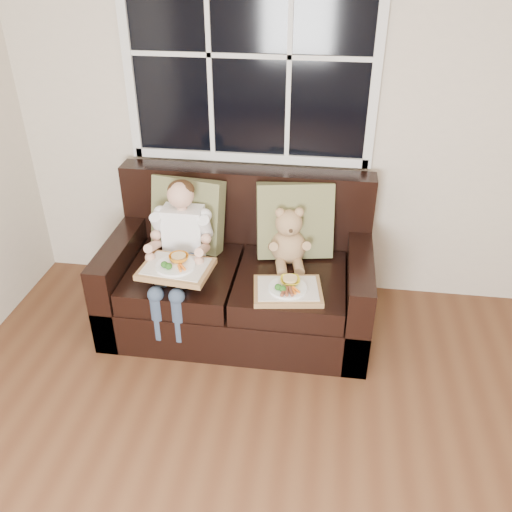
% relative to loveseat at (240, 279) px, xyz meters
% --- Properties ---
extents(room_walls, '(4.52, 5.02, 2.71)m').
position_rel_loveseat_xyz_m(room_walls, '(0.64, -2.02, 1.28)').
color(room_walls, beige).
rests_on(room_walls, ground).
extents(window_back, '(1.62, 0.04, 1.37)m').
position_rel_loveseat_xyz_m(window_back, '(0.00, 0.46, 1.34)').
color(window_back, black).
rests_on(window_back, room_walls).
extents(loveseat, '(1.70, 0.92, 0.96)m').
position_rel_loveseat_xyz_m(loveseat, '(0.00, 0.00, 0.00)').
color(loveseat, black).
rests_on(loveseat, ground).
extents(pillow_left, '(0.52, 0.31, 0.50)m').
position_rel_loveseat_xyz_m(pillow_left, '(-0.37, 0.15, 0.38)').
color(pillow_left, olive).
rests_on(pillow_left, loveseat).
extents(pillow_right, '(0.52, 0.31, 0.51)m').
position_rel_loveseat_xyz_m(pillow_right, '(0.34, 0.15, 0.39)').
color(pillow_right, olive).
rests_on(pillow_right, loveseat).
extents(child, '(0.37, 0.59, 0.85)m').
position_rel_loveseat_xyz_m(child, '(-0.36, -0.12, 0.33)').
color(child, white).
rests_on(child, loveseat).
extents(teddy_bear, '(0.26, 0.32, 0.40)m').
position_rel_loveseat_xyz_m(teddy_bear, '(0.31, 0.03, 0.30)').
color(teddy_bear, tan).
rests_on(teddy_bear, loveseat).
extents(tray_left, '(0.45, 0.36, 0.10)m').
position_rel_loveseat_xyz_m(tray_left, '(-0.33, -0.33, 0.27)').
color(tray_left, '#A4734A').
rests_on(tray_left, child).
extents(tray_right, '(0.44, 0.36, 0.09)m').
position_rel_loveseat_xyz_m(tray_right, '(0.35, -0.33, 0.17)').
color(tray_right, '#A4734A').
rests_on(tray_right, loveseat).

